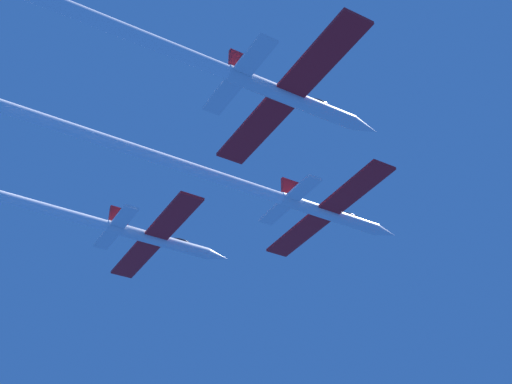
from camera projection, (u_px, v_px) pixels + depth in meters
jet_lead at (145, 153)px, 67.10m from camera, size 20.29×71.39×3.36m
jet_left_wing at (19, 201)px, 73.70m from camera, size 20.29×58.95×3.36m
jet_right_wing at (48, 0)px, 50.84m from camera, size 20.29×70.29×3.36m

